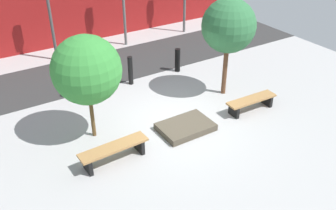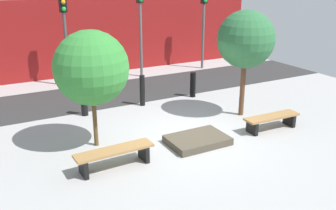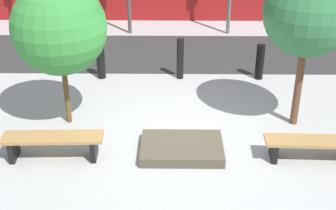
% 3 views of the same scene
% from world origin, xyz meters
% --- Properties ---
extents(ground_plane, '(18.00, 18.00, 0.00)m').
position_xyz_m(ground_plane, '(0.00, 0.00, 0.00)').
color(ground_plane, '#A2A2A2').
extents(road_strip, '(18.00, 3.06, 0.01)m').
position_xyz_m(road_strip, '(0.00, 4.85, 0.01)').
color(road_strip, '#2F2F2F').
rests_on(road_strip, ground).
extents(building_facade, '(16.20, 0.50, 3.33)m').
position_xyz_m(building_facade, '(0.00, 8.30, 1.67)').
color(building_facade, maroon).
rests_on(building_facade, ground).
extents(bench_left, '(1.89, 0.52, 0.47)m').
position_xyz_m(bench_left, '(-2.42, -0.66, 0.34)').
color(bench_left, black).
rests_on(bench_left, ground).
extents(bench_right, '(1.76, 0.50, 0.43)m').
position_xyz_m(bench_right, '(2.42, -0.66, 0.31)').
color(bench_right, black).
rests_on(bench_right, ground).
extents(planter_bed, '(1.57, 1.10, 0.19)m').
position_xyz_m(planter_bed, '(0.00, -0.46, 0.10)').
color(planter_bed, '#4C4436').
rests_on(planter_bed, ground).
extents(tree_behind_left_bench, '(1.89, 1.89, 3.05)m').
position_xyz_m(tree_behind_left_bench, '(-2.42, 0.73, 2.10)').
color(tree_behind_left_bench, brown).
rests_on(tree_behind_left_bench, ground).
extents(tree_behind_right_bench, '(1.76, 1.76, 3.32)m').
position_xyz_m(tree_behind_right_bench, '(2.42, 0.73, 2.43)').
color(tree_behind_right_bench, brown).
rests_on(tree_behind_right_bench, ground).
extents(bollard_far_left, '(0.22, 0.22, 0.88)m').
position_xyz_m(bollard_far_left, '(-2.04, 3.07, 0.44)').
color(bollard_far_left, black).
rests_on(bollard_far_left, ground).
extents(bollard_left, '(0.18, 0.18, 1.07)m').
position_xyz_m(bollard_left, '(0.00, 3.07, 0.54)').
color(bollard_left, black).
rests_on(bollard_left, ground).
extents(bollard_center, '(0.21, 0.21, 0.92)m').
position_xyz_m(bollard_center, '(2.04, 3.07, 0.46)').
color(bollard_center, black).
rests_on(bollard_center, ground).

